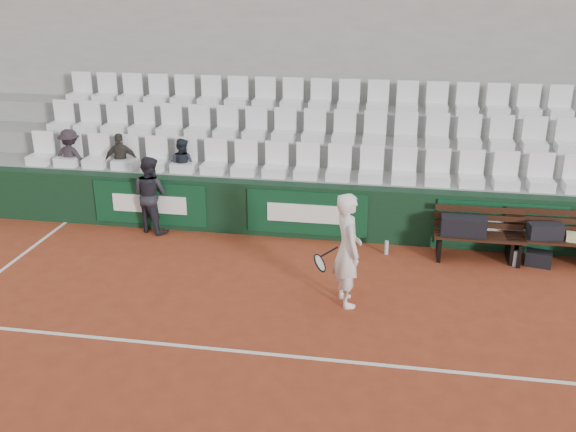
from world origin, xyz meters
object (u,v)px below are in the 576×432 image
(sports_bag_ground, at_px, (538,258))
(water_bottle_far, at_px, (515,259))
(sports_bag_right, at_px, (545,231))
(bench_left, at_px, (478,247))
(tennis_player, at_px, (347,250))
(sports_bag_left, at_px, (463,226))
(bench_right, at_px, (550,251))
(ball_kid, at_px, (151,194))
(spectator_b, at_px, (119,139))
(spectator_c, at_px, (181,143))
(spectator_a, at_px, (68,136))
(water_bottle_near, at_px, (386,248))

(sports_bag_ground, height_order, water_bottle_far, water_bottle_far)
(sports_bag_right, bearing_deg, bench_left, -176.83)
(water_bottle_far, bearing_deg, tennis_player, -147.22)
(sports_bag_left, bearing_deg, water_bottle_far, -9.96)
(sports_bag_left, bearing_deg, bench_right, 3.13)
(ball_kid, xyz_separation_m, spectator_b, (-0.86, 0.75, 0.83))
(bench_left, relative_size, tennis_player, 0.87)
(spectator_b, bearing_deg, bench_right, 154.99)
(sports_bag_right, distance_m, ball_kid, 7.01)
(spectator_c, bearing_deg, water_bottle_far, -176.11)
(tennis_player, height_order, spectator_a, spectator_a)
(bench_right, relative_size, sports_bag_ground, 3.60)
(bench_right, distance_m, tennis_player, 3.88)
(water_bottle_far, xyz_separation_m, tennis_player, (-2.69, -1.73, 0.72))
(bench_left, height_order, sports_bag_ground, bench_left)
(sports_bag_left, xyz_separation_m, water_bottle_far, (0.88, -0.15, -0.47))
(spectator_b, distance_m, spectator_c, 1.26)
(tennis_player, distance_m, spectator_b, 5.60)
(ball_kid, bearing_deg, tennis_player, 173.05)
(sports_bag_left, distance_m, sports_bag_right, 1.34)
(bench_left, xyz_separation_m, water_bottle_far, (0.60, -0.16, -0.09))
(sports_bag_left, height_order, tennis_player, tennis_player)
(water_bottle_near, xyz_separation_m, water_bottle_far, (2.14, -0.13, 0.01))
(water_bottle_far, relative_size, spectator_c, 0.26)
(ball_kid, bearing_deg, sports_bag_left, -160.40)
(sports_bag_left, distance_m, water_bottle_near, 1.35)
(bench_left, xyz_separation_m, sports_bag_ground, (0.99, -0.07, -0.10))
(bench_left, relative_size, bench_right, 1.00)
(ball_kid, bearing_deg, sports_bag_right, -159.25)
(water_bottle_far, distance_m, spectator_c, 6.42)
(bench_right, height_order, sports_bag_right, sports_bag_right)
(bench_left, distance_m, water_bottle_near, 1.54)
(bench_left, bearing_deg, spectator_c, 169.31)
(sports_bag_right, height_order, sports_bag_ground, sports_bag_right)
(spectator_a, bearing_deg, bench_right, 178.20)
(sports_bag_right, height_order, spectator_a, spectator_a)
(sports_bag_right, relative_size, ball_kid, 0.38)
(sports_bag_ground, xyz_separation_m, water_bottle_near, (-2.53, 0.03, -0.00))
(sports_bag_ground, height_order, spectator_c, spectator_c)
(sports_bag_left, height_order, water_bottle_far, sports_bag_left)
(ball_kid, bearing_deg, bench_right, -159.12)
(bench_left, distance_m, water_bottle_far, 0.63)
(sports_bag_left, relative_size, water_bottle_near, 3.01)
(bench_left, relative_size, ball_kid, 1.03)
(water_bottle_near, xyz_separation_m, ball_kid, (-4.41, 0.34, 0.61))
(sports_bag_ground, bearing_deg, water_bottle_far, -166.20)
(spectator_c, bearing_deg, tennis_player, 154.63)
(water_bottle_near, xyz_separation_m, spectator_c, (-4.01, 1.08, 1.42))
(spectator_c, bearing_deg, bench_left, -175.66)
(sports_bag_left, distance_m, tennis_player, 2.63)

